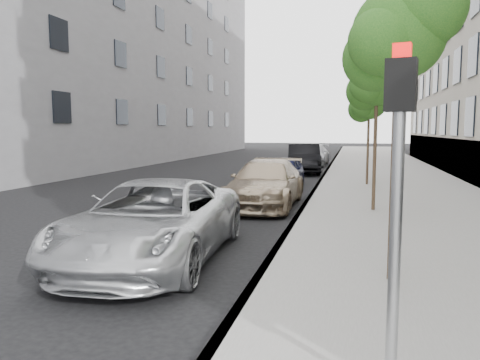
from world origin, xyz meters
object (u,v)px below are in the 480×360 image
at_px(sedan_black, 304,158).
at_px(tree_near, 401,34).
at_px(sedan_blue, 283,172).
at_px(tree_mid, 378,79).
at_px(signal_pole, 397,182).
at_px(sedan_rear, 312,155).
at_px(minivan, 154,221).
at_px(tree_far, 370,101).
at_px(suv, 266,183).

bearing_deg(sedan_black, tree_near, -87.24).
bearing_deg(sedan_blue, tree_mid, -58.78).
height_order(signal_pole, sedan_rear, signal_pole).
relative_size(tree_near, sedan_rear, 0.91).
xyz_separation_m(tree_near, sedan_blue, (-3.50, 12.28, -3.19)).
bearing_deg(tree_mid, sedan_rear, 100.32).
height_order(minivan, sedan_rear, minivan).
bearing_deg(sedan_rear, sedan_blue, -88.54).
xyz_separation_m(tree_far, sedan_blue, (-3.50, -0.72, -2.96)).
height_order(minivan, sedan_blue, minivan).
relative_size(tree_near, suv, 0.90).
xyz_separation_m(tree_near, signal_pole, (-0.28, -3.39, -1.83)).
distance_m(tree_far, sedan_black, 7.49).
relative_size(tree_mid, suv, 0.91).
relative_size(tree_near, tree_far, 1.04).
relative_size(tree_near, signal_pole, 1.52).
relative_size(signal_pole, minivan, 0.56).
distance_m(tree_far, suv, 7.27).
bearing_deg(tree_near, minivan, 171.92).
relative_size(tree_far, signal_pole, 1.46).
height_order(sedan_black, sedan_rear, sedan_black).
distance_m(tree_far, minivan, 13.41).
height_order(tree_mid, sedan_black, tree_mid).
height_order(tree_far, sedan_rear, tree_far).
bearing_deg(sedan_blue, tree_far, 11.60).
bearing_deg(sedan_blue, minivan, -93.57).
bearing_deg(minivan, sedan_blue, 83.20).
bearing_deg(sedan_black, tree_mid, -82.33).
distance_m(minivan, sedan_rear, 24.19).
bearing_deg(sedan_blue, suv, -88.00).
relative_size(tree_mid, sedan_blue, 1.19).
distance_m(tree_far, sedan_blue, 4.64).
height_order(tree_near, sedan_rear, tree_near).
relative_size(tree_near, minivan, 0.85).
height_order(sedan_blue, sedan_black, sedan_black).
bearing_deg(suv, tree_mid, -11.75).
xyz_separation_m(minivan, sedan_blue, (0.74, 11.68, -0.09)).
xyz_separation_m(tree_near, sedan_rear, (-3.33, 24.78, -3.12)).
xyz_separation_m(tree_near, sedan_black, (-3.33, 19.10, -3.03)).
bearing_deg(signal_pole, suv, 117.70).
distance_m(tree_near, sedan_rear, 25.19).
relative_size(minivan, sedan_black, 1.08).
bearing_deg(suv, sedan_rear, 90.47).
height_order(sedan_blue, sedan_rear, sedan_rear).
bearing_deg(signal_pole, minivan, 146.45).
distance_m(tree_mid, minivan, 7.90).
xyz_separation_m(suv, sedan_rear, (-0.00, 17.56, -0.00)).
bearing_deg(sedan_rear, tree_far, -71.97).
bearing_deg(tree_far, tree_near, -90.00).
bearing_deg(signal_pole, tree_near, 97.01).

